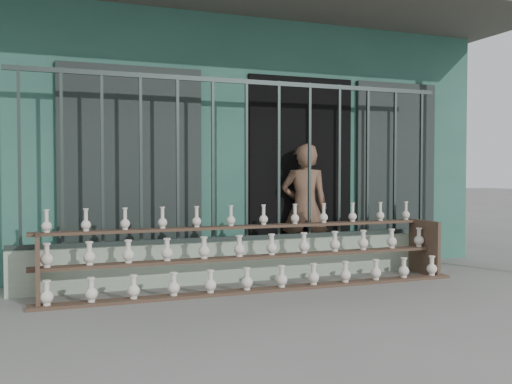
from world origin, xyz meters
name	(u,v)px	position (x,y,z in m)	size (l,w,h in m)	color
ground	(295,305)	(0.00, 0.00, 0.00)	(60.00, 60.00, 0.00)	slate
workshop_building	(184,147)	(0.00, 4.23, 1.62)	(7.40, 6.60, 3.21)	#2D6051
parapet_wall	(247,260)	(0.00, 1.30, 0.23)	(5.00, 0.20, 0.45)	#A4BBA1
security_fence	(246,160)	(0.00, 1.30, 1.35)	(5.00, 0.04, 1.80)	#283330
shelf_rack	(256,253)	(-0.04, 0.89, 0.36)	(4.50, 0.68, 0.85)	brown
elderly_woman	(305,208)	(0.85, 1.57, 0.78)	(0.57, 0.37, 1.56)	brown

